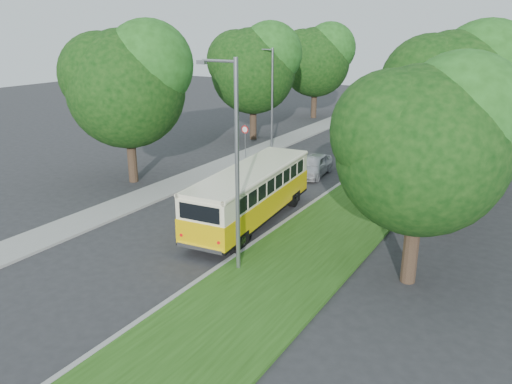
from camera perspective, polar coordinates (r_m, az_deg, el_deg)
The scene contains 13 objects.
ground at distance 23.72m, azimuth -7.48°, elevation -4.00°, with size 120.00×120.00×0.00m, color #2A2A2D.
curb at distance 25.89m, azimuth 5.72°, elevation -1.80°, with size 0.20×70.00×0.15m, color gray.
grass_verge at distance 25.05m, azimuth 10.58°, elevation -2.76°, with size 4.50×70.00×0.13m, color #244B14.
sidewalk at distance 30.21m, azimuth -8.80°, elevation 1.02°, with size 2.20×70.00×0.12m, color gray.
treeline at distance 36.76m, azimuth 14.37°, elevation 13.10°, with size 24.27×41.91×9.46m.
lamppost_near at distance 18.04m, azimuth -2.43°, elevation 3.58°, with size 1.71×0.16×8.00m.
lamppost_far at distance 38.20m, azimuth 1.73°, elevation 11.09°, with size 1.71×0.16×7.50m.
warning_sign at distance 35.09m, azimuth -1.27°, elevation 6.46°, with size 0.56×0.10×2.50m.
vintage_bus at distance 23.54m, azimuth -0.61°, elevation -0.45°, with size 2.37×9.22×2.74m, color yellow, non-canonical shape.
car_silver at distance 31.62m, azimuth 6.60°, elevation 3.06°, with size 1.59×3.94×1.34m, color silver.
car_white at distance 35.09m, azimuth 12.15°, elevation 4.36°, with size 1.49×4.27×1.41m, color silver.
car_blue at distance 37.83m, azimuth 13.00°, elevation 5.42°, with size 2.16×5.32×1.54m, color navy.
car_grey at distance 48.48m, azimuth 16.41°, elevation 7.79°, with size 2.16×4.68×1.30m, color #505257.
Camera 1 is at (13.84, -17.04, 8.99)m, focal length 35.00 mm.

